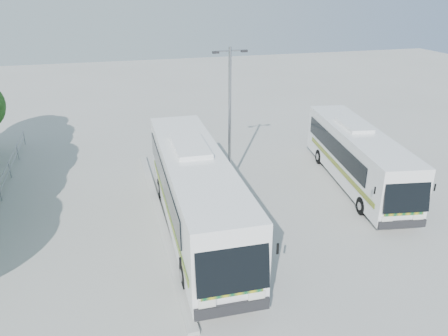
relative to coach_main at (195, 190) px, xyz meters
name	(u,v)px	position (x,y,z in m)	size (l,w,h in m)	color
ground	(216,232)	(0.79, -0.55, -1.95)	(100.00, 100.00, 0.00)	#ABABA5
kerb_divider	(160,216)	(-1.51, 1.45, -1.87)	(0.40, 16.00, 0.15)	#B2B2AD
coach_main	(195,190)	(0.00, 0.00, 0.00)	(2.98, 12.88, 3.56)	white
coach_adjacent	(357,156)	(9.64, 2.43, -0.26)	(3.96, 11.32, 3.08)	white
lamppost	(230,113)	(2.79, 4.17, 2.21)	(1.84, 0.26, 7.54)	gray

